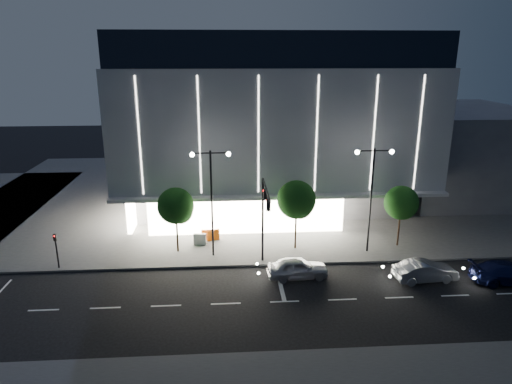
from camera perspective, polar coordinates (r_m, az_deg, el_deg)
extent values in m
plane|color=black|center=(33.12, -0.26, -12.34)|extent=(160.00, 160.00, 0.00)
cube|color=#474747|center=(55.65, 3.32, 0.08)|extent=(70.00, 40.00, 0.15)
cube|color=#4C4C51|center=(54.91, 1.28, 1.96)|extent=(28.00, 21.00, 4.00)
cube|color=gray|center=(51.49, 1.54, 9.47)|extent=(30.00, 25.00, 11.00)
cube|color=black|center=(51.05, 1.60, 17.28)|extent=(29.40, 24.50, 3.00)
cube|color=white|center=(42.04, -1.18, -2.80)|extent=(18.00, 0.40, 3.60)
cube|color=white|center=(47.87, -14.52, -0.86)|extent=(0.40, 10.00, 3.60)
cube|color=gray|center=(40.67, 3.09, -0.39)|extent=(30.00, 2.00, 0.30)
cube|color=white|center=(39.18, 3.26, 7.08)|extent=(24.00, 0.06, 10.00)
cube|color=#4C4C51|center=(60.74, 23.55, 4.91)|extent=(16.00, 20.00, 10.00)
cylinder|color=black|center=(36.05, 0.84, -3.68)|extent=(0.18, 0.18, 7.00)
cylinder|color=black|center=(32.19, 1.29, 0.34)|extent=(0.14, 5.80, 0.14)
cube|color=black|center=(33.04, 1.17, -0.31)|extent=(0.28, 0.18, 0.85)
cube|color=black|center=(30.76, 1.56, -1.64)|extent=(0.28, 0.18, 0.85)
sphere|color=#FF0C0C|center=(32.94, 0.97, 0.18)|extent=(0.14, 0.14, 0.14)
cylinder|color=black|center=(36.76, -5.53, -1.70)|extent=(0.16, 0.16, 9.00)
cylinder|color=black|center=(35.65, -6.86, 4.85)|extent=(1.40, 0.10, 0.10)
cylinder|color=black|center=(35.61, -4.60, 4.90)|extent=(1.40, 0.10, 0.10)
sphere|color=white|center=(35.72, -7.98, 4.66)|extent=(0.36, 0.36, 0.36)
sphere|color=white|center=(35.62, -3.47, 4.76)|extent=(0.36, 0.36, 0.36)
cylinder|color=black|center=(38.59, 14.14, -1.23)|extent=(0.16, 0.16, 9.00)
cylinder|color=black|center=(37.29, 13.59, 5.03)|extent=(1.40, 0.10, 0.10)
cylinder|color=black|center=(37.73, 15.63, 5.01)|extent=(1.40, 0.10, 0.10)
sphere|color=white|center=(37.11, 12.54, 4.88)|extent=(0.36, 0.36, 0.36)
sphere|color=white|center=(37.99, 16.61, 4.85)|extent=(0.36, 0.36, 0.36)
cylinder|color=black|center=(38.74, -23.63, -6.86)|extent=(0.12, 0.12, 3.00)
cube|color=black|center=(38.30, -23.84, -5.22)|extent=(0.22, 0.16, 0.55)
sphere|color=#FF0C0C|center=(38.15, -23.92, -5.07)|extent=(0.10, 0.10, 0.10)
cylinder|color=black|center=(38.81, -9.84, -4.95)|extent=(0.16, 0.16, 3.78)
sphere|color=#103B10|center=(38.01, -10.01, -1.70)|extent=(3.02, 3.02, 3.02)
sphere|color=#103B10|center=(38.34, -9.49, -2.37)|extent=(2.16, 2.16, 2.16)
sphere|color=#103B10|center=(38.00, -10.38, -2.25)|extent=(1.94, 1.94, 1.94)
cylinder|color=black|center=(38.96, 4.98, -4.45)|extent=(0.16, 0.16, 4.06)
sphere|color=#103B10|center=(38.12, 5.08, -0.96)|extent=(3.25, 3.25, 3.25)
sphere|color=#103B10|center=(38.54, 5.45, -1.67)|extent=(2.32, 2.32, 2.32)
sphere|color=#103B10|center=(38.05, 4.73, -1.53)|extent=(2.09, 2.09, 2.09)
cylinder|color=black|center=(41.34, 17.43, -4.22)|extent=(0.16, 0.16, 3.64)
sphere|color=#103B10|center=(40.62, 17.71, -1.28)|extent=(2.91, 2.91, 2.91)
sphere|color=#103B10|center=(41.06, 17.93, -1.87)|extent=(2.08, 2.08, 2.08)
sphere|color=#103B10|center=(40.49, 17.42, -1.77)|extent=(1.87, 1.87, 1.87)
imported|color=#AAACB2|center=(34.79, 5.23, -9.43)|extent=(4.70, 2.11, 1.57)
imported|color=#AEB1B6|center=(36.45, 20.38, -9.25)|extent=(4.80, 2.07, 1.54)
imported|color=#131949|center=(38.69, 29.01, -8.81)|extent=(5.52, 2.50, 1.57)
cube|color=#CC510B|center=(41.08, -5.37, -5.38)|extent=(1.12, 0.57, 1.00)
cube|color=#BBBBBB|center=(40.32, -7.03, -5.87)|extent=(1.12, 0.36, 1.00)
cube|color=#D04D0B|center=(41.09, -6.08, -5.39)|extent=(1.11, 0.28, 1.00)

